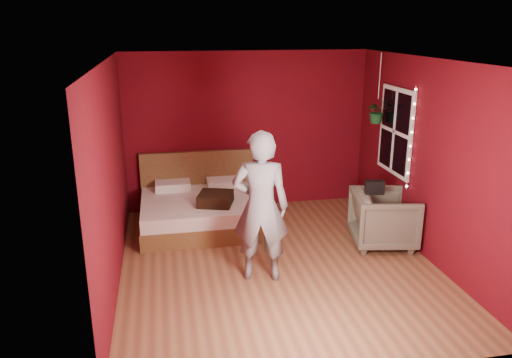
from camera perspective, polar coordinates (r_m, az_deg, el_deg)
name	(u,v)px	position (r m, az deg, el deg)	size (l,w,h in m)	color
floor	(277,263)	(6.64, 2.45, -9.62)	(4.50, 4.50, 0.00)	brown
room_walls	(279,138)	(6.06, 2.66, 4.67)	(4.04, 4.54, 2.62)	#5C090F
window	(395,131)	(7.60, 15.64, 5.27)	(0.05, 0.97, 1.27)	white
fairy_lights	(411,139)	(7.13, 17.30, 4.36)	(0.04, 0.04, 1.45)	silver
bed	(202,209)	(7.77, -6.23, -3.42)	(1.85, 1.57, 1.01)	brown
person	(261,207)	(5.92, 0.52, -3.21)	(0.68, 0.44, 1.86)	slate
armchair	(384,219)	(7.24, 14.40, -4.42)	(0.83, 0.86, 0.78)	#635E4E
handbag	(375,187)	(7.00, 13.39, -0.91)	(0.26, 0.13, 0.18)	black
throw_pillow	(216,199)	(7.35, -4.64, -2.26)	(0.48, 0.48, 0.17)	black
hanging_plant	(377,111)	(7.83, 13.69, 7.55)	(0.34, 0.29, 1.05)	silver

